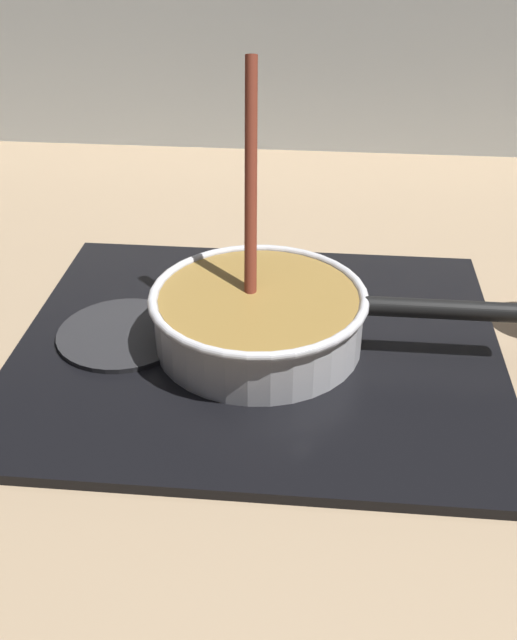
# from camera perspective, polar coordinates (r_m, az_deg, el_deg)

# --- Properties ---
(ground) EXTENTS (2.40, 1.60, 0.04)m
(ground) POSITION_cam_1_polar(r_m,az_deg,el_deg) (0.83, -5.01, -6.11)
(ground) COLOR #9E8466
(backsplash_wall) EXTENTS (2.40, 0.02, 0.55)m
(backsplash_wall) POSITION_cam_1_polar(r_m,az_deg,el_deg) (1.45, 0.09, 23.59)
(backsplash_wall) COLOR silver
(backsplash_wall) RESTS_ON ground
(hob_plate) EXTENTS (0.56, 0.48, 0.01)m
(hob_plate) POSITION_cam_1_polar(r_m,az_deg,el_deg) (0.86, 0.00, -2.11)
(hob_plate) COLOR black
(hob_plate) RESTS_ON ground
(burner_ring) EXTENTS (0.18, 0.18, 0.01)m
(burner_ring) POSITION_cam_1_polar(r_m,az_deg,el_deg) (0.86, 0.00, -1.56)
(burner_ring) COLOR #592D0C
(burner_ring) RESTS_ON hob_plate
(spare_burner) EXTENTS (0.15, 0.15, 0.01)m
(spare_burner) POSITION_cam_1_polar(r_m,az_deg,el_deg) (0.88, -10.50, -1.04)
(spare_burner) COLOR #262628
(spare_burner) RESTS_ON hob_plate
(cooking_pan) EXTENTS (0.42, 0.25, 0.30)m
(cooking_pan) POSITION_cam_1_polar(r_m,az_deg,el_deg) (0.84, 0.16, 0.35)
(cooking_pan) COLOR silver
(cooking_pan) RESTS_ON hob_plate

